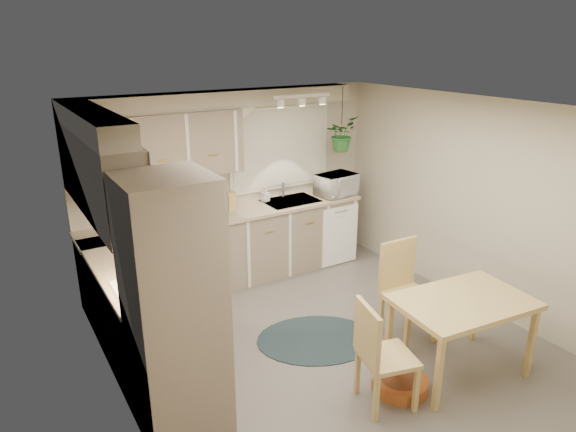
% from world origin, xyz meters
% --- Properties ---
extents(floor, '(4.20, 4.20, 0.00)m').
position_xyz_m(floor, '(0.00, 0.00, 0.00)').
color(floor, '#615A55').
rests_on(floor, ground).
extents(ceiling, '(4.20, 4.20, 0.00)m').
position_xyz_m(ceiling, '(0.00, 0.00, 2.40)').
color(ceiling, silver).
rests_on(ceiling, wall_back).
extents(wall_back, '(4.00, 0.04, 2.40)m').
position_xyz_m(wall_back, '(0.00, 2.10, 1.20)').
color(wall_back, '#B5AC95').
rests_on(wall_back, floor).
extents(wall_front, '(4.00, 0.04, 2.40)m').
position_xyz_m(wall_front, '(0.00, -2.10, 1.20)').
color(wall_front, '#B5AC95').
rests_on(wall_front, floor).
extents(wall_left, '(0.04, 4.20, 2.40)m').
position_xyz_m(wall_left, '(-2.00, 0.00, 1.20)').
color(wall_left, '#B5AC95').
rests_on(wall_left, floor).
extents(wall_right, '(0.04, 4.20, 2.40)m').
position_xyz_m(wall_right, '(2.00, 0.00, 1.20)').
color(wall_right, '#B5AC95').
rests_on(wall_right, floor).
extents(base_cab_left, '(0.60, 1.85, 0.90)m').
position_xyz_m(base_cab_left, '(-1.70, 0.88, 0.45)').
color(base_cab_left, gray).
rests_on(base_cab_left, floor).
extents(base_cab_back, '(3.60, 0.60, 0.90)m').
position_xyz_m(base_cab_back, '(-0.20, 1.80, 0.45)').
color(base_cab_back, gray).
rests_on(base_cab_back, floor).
extents(counter_left, '(0.64, 1.89, 0.04)m').
position_xyz_m(counter_left, '(-1.69, 0.88, 0.92)').
color(counter_left, tan).
rests_on(counter_left, base_cab_left).
extents(counter_back, '(3.64, 0.64, 0.04)m').
position_xyz_m(counter_back, '(-0.20, 1.79, 0.92)').
color(counter_back, tan).
rests_on(counter_back, base_cab_back).
extents(oven_stack, '(0.65, 0.65, 2.10)m').
position_xyz_m(oven_stack, '(-1.68, -0.38, 1.05)').
color(oven_stack, gray).
rests_on(oven_stack, floor).
extents(wall_oven_face, '(0.02, 0.56, 0.58)m').
position_xyz_m(wall_oven_face, '(-1.35, -0.38, 1.05)').
color(wall_oven_face, white).
rests_on(wall_oven_face, oven_stack).
extents(upper_cab_left, '(0.35, 2.00, 0.75)m').
position_xyz_m(upper_cab_left, '(-1.82, 1.00, 1.83)').
color(upper_cab_left, gray).
rests_on(upper_cab_left, wall_left).
extents(upper_cab_back, '(2.00, 0.35, 0.75)m').
position_xyz_m(upper_cab_back, '(-1.00, 1.93, 1.83)').
color(upper_cab_back, gray).
rests_on(upper_cab_back, wall_back).
extents(soffit_left, '(0.30, 2.00, 0.20)m').
position_xyz_m(soffit_left, '(-1.85, 1.00, 2.30)').
color(soffit_left, '#B5AC95').
rests_on(soffit_left, wall_left).
extents(soffit_back, '(3.60, 0.30, 0.20)m').
position_xyz_m(soffit_back, '(-0.20, 1.95, 2.30)').
color(soffit_back, '#B5AC95').
rests_on(soffit_back, wall_back).
extents(cooktop, '(0.52, 0.58, 0.02)m').
position_xyz_m(cooktop, '(-1.68, 0.30, 0.94)').
color(cooktop, white).
rests_on(cooktop, counter_left).
extents(range_hood, '(0.40, 0.60, 0.14)m').
position_xyz_m(range_hood, '(-1.70, 0.30, 1.40)').
color(range_hood, white).
rests_on(range_hood, upper_cab_left).
extents(window_blinds, '(1.40, 0.02, 1.00)m').
position_xyz_m(window_blinds, '(0.70, 2.07, 1.60)').
color(window_blinds, white).
rests_on(window_blinds, wall_back).
extents(window_frame, '(1.50, 0.02, 1.10)m').
position_xyz_m(window_frame, '(0.70, 2.08, 1.60)').
color(window_frame, silver).
rests_on(window_frame, wall_back).
extents(sink, '(0.70, 0.48, 0.10)m').
position_xyz_m(sink, '(0.70, 1.80, 0.90)').
color(sink, '#97999E').
rests_on(sink, counter_back).
extents(dishwasher_front, '(0.58, 0.02, 0.83)m').
position_xyz_m(dishwasher_front, '(1.30, 1.49, 0.42)').
color(dishwasher_front, white).
rests_on(dishwasher_front, base_cab_back).
extents(track_light_bar, '(0.80, 0.04, 0.04)m').
position_xyz_m(track_light_bar, '(0.70, 1.55, 2.33)').
color(track_light_bar, white).
rests_on(track_light_bar, ceiling).
extents(wall_clock, '(0.30, 0.03, 0.30)m').
position_xyz_m(wall_clock, '(0.15, 2.07, 2.18)').
color(wall_clock, '#DCBD4D').
rests_on(wall_clock, wall_back).
extents(dining_table, '(1.28, 0.92, 0.76)m').
position_xyz_m(dining_table, '(0.78, -1.04, 0.38)').
color(dining_table, tan).
rests_on(dining_table, floor).
extents(chair_left, '(0.55, 0.55, 0.96)m').
position_xyz_m(chair_left, '(-0.09, -1.02, 0.48)').
color(chair_left, tan).
rests_on(chair_left, floor).
extents(chair_back, '(0.49, 0.49, 1.03)m').
position_xyz_m(chair_back, '(0.79, -0.37, 0.52)').
color(chair_back, tan).
rests_on(chair_back, floor).
extents(braided_rug, '(1.53, 1.37, 0.01)m').
position_xyz_m(braided_rug, '(-0.04, 0.09, 0.01)').
color(braided_rug, black).
rests_on(braided_rug, floor).
extents(pet_bed, '(0.54, 0.54, 0.12)m').
position_xyz_m(pet_bed, '(0.14, -0.96, 0.06)').
color(pet_bed, '#A54321').
rests_on(pet_bed, floor).
extents(microwave, '(0.57, 0.37, 0.36)m').
position_xyz_m(microwave, '(1.37, 1.70, 1.12)').
color(microwave, white).
rests_on(microwave, counter_back).
extents(soap_bottle, '(0.12, 0.21, 0.09)m').
position_xyz_m(soap_bottle, '(0.40, 1.95, 0.98)').
color(soap_bottle, white).
rests_on(soap_bottle, counter_back).
extents(hanging_plant, '(0.56, 0.59, 0.36)m').
position_xyz_m(hanging_plant, '(1.42, 1.70, 1.73)').
color(hanging_plant, '#265F27').
rests_on(hanging_plant, ceiling).
extents(coffee_maker, '(0.23, 0.26, 0.35)m').
position_xyz_m(coffee_maker, '(-0.88, 1.80, 1.12)').
color(coffee_maker, black).
rests_on(coffee_maker, counter_back).
extents(toaster, '(0.28, 0.20, 0.15)m').
position_xyz_m(toaster, '(-0.45, 1.82, 1.02)').
color(toaster, '#97999E').
rests_on(toaster, counter_back).
extents(knife_block, '(0.12, 0.12, 0.24)m').
position_xyz_m(knife_block, '(-0.16, 1.85, 1.06)').
color(knife_block, tan).
rests_on(knife_block, counter_back).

